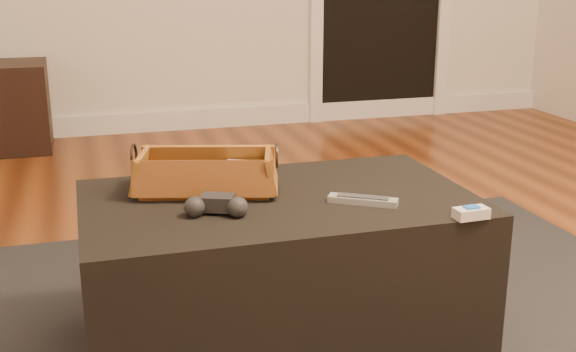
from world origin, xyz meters
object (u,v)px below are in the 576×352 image
object	(u,v)px
ottoman	(279,272)
game_controller	(217,205)
cream_gadget	(471,213)
wicker_basket	(206,176)
silver_remote	(363,200)
tv_remote	(199,185)

from	to	relation	value
ottoman	game_controller	size ratio (longest dim) A/B	6.25
game_controller	cream_gadget	xyz separation A→B (m)	(0.57, -0.19, -0.01)
ottoman	wicker_basket	bearing A→B (deg)	150.69
wicker_basket	silver_remote	bearing A→B (deg)	-30.02
ottoman	cream_gadget	distance (m)	0.53
tv_remote	wicker_basket	xyz separation A→B (m)	(0.02, 0.01, 0.02)
wicker_basket	game_controller	xyz separation A→B (m)	(-0.01, -0.19, -0.02)
tv_remote	silver_remote	xyz separation A→B (m)	(0.38, -0.20, -0.01)
silver_remote	wicker_basket	bearing A→B (deg)	149.98
tv_remote	silver_remote	bearing A→B (deg)	-17.93
game_controller	silver_remote	bearing A→B (deg)	-2.95
game_controller	silver_remote	size ratio (longest dim) A/B	0.95
tv_remote	game_controller	bearing A→B (deg)	-76.28
tv_remote	game_controller	world-z (taller)	game_controller
ottoman	tv_remote	bearing A→B (deg)	155.62
wicker_basket	game_controller	size ratio (longest dim) A/B	2.56
ottoman	cream_gadget	bearing A→B (deg)	-35.93
game_controller	cream_gadget	size ratio (longest dim) A/B	1.91
silver_remote	ottoman	bearing A→B (deg)	149.35
ottoman	silver_remote	xyz separation A→B (m)	(0.19, -0.11, 0.22)
game_controller	ottoman	bearing A→B (deg)	27.40
wicker_basket	cream_gadget	world-z (taller)	wicker_basket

